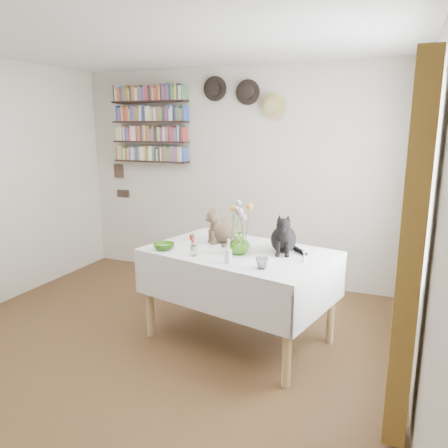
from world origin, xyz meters
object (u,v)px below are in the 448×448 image
at_px(bookshelf_unit, 150,125).
at_px(black_cat, 284,232).
at_px(dining_table, 239,273).
at_px(flower_vase, 239,243).
at_px(tabby_cat, 225,224).

bearing_deg(bookshelf_unit, black_cat, -32.96).
relative_size(dining_table, flower_vase, 9.16).
bearing_deg(flower_vase, bookshelf_unit, 138.64).
distance_m(dining_table, bookshelf_unit, 2.55).
bearing_deg(black_cat, flower_vase, -160.86).
xyz_separation_m(dining_table, bookshelf_unit, (-1.71, 1.44, 1.23)).
bearing_deg(flower_vase, tabby_cat, 129.13).
relative_size(dining_table, black_cat, 4.94).
relative_size(tabby_cat, flower_vase, 1.76).
xyz_separation_m(dining_table, flower_vase, (0.03, -0.10, 0.29)).
distance_m(tabby_cat, bookshelf_unit, 2.11).
bearing_deg(tabby_cat, dining_table, -0.19).
bearing_deg(bookshelf_unit, flower_vase, -41.36).
relative_size(dining_table, bookshelf_unit, 1.69).
xyz_separation_m(tabby_cat, flower_vase, (0.25, -0.31, -0.07)).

